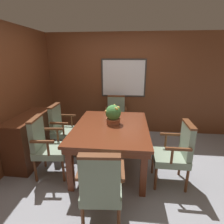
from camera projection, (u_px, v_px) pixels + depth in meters
ground_plane at (109, 173)px, 2.97m from camera, size 14.00×14.00×0.00m
wall_back at (117, 85)px, 4.38m from camera, size 7.20×0.08×2.45m
dining_table at (111, 131)px, 3.02m from camera, size 1.25×1.61×0.76m
chair_head_near at (101, 185)px, 1.92m from camera, size 0.53×0.53×1.00m
chair_head_far at (116, 115)px, 4.23m from camera, size 0.52×0.52×1.00m
chair_left_far at (62, 127)px, 3.51m from camera, size 0.51×0.51×1.00m
chair_left_near at (46, 144)px, 2.81m from camera, size 0.54×0.54×1.00m
chair_right_near at (176, 151)px, 2.60m from camera, size 0.51×0.51×1.00m
potted_plant at (113, 114)px, 3.04m from camera, size 0.28×0.27×0.34m
sideboard_cabinet at (31, 138)px, 3.27m from camera, size 0.45×1.14×0.88m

